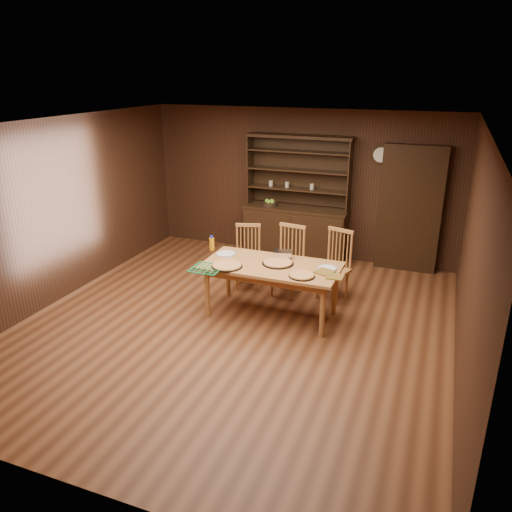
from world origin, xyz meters
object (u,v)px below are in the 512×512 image
at_px(china_hutch, 296,226).
at_px(chair_left, 248,254).
at_px(chair_center, 289,258).
at_px(juice_bottle, 212,244).
at_px(chair_right, 336,262).
at_px(dining_table, 272,270).

height_order(china_hutch, chair_left, china_hutch).
bearing_deg(chair_center, chair_left, -176.50).
bearing_deg(juice_bottle, chair_right, 22.35).
height_order(chair_left, juice_bottle, chair_left).
bearing_deg(china_hutch, dining_table, -81.36).
bearing_deg(chair_center, dining_table, -82.66).
relative_size(dining_table, chair_left, 1.85).
relative_size(chair_left, chair_center, 0.93).
relative_size(chair_center, chair_right, 1.02).
xyz_separation_m(dining_table, juice_bottle, (-0.99, 0.22, 0.19)).
bearing_deg(chair_left, juice_bottle, -134.15).
xyz_separation_m(chair_center, juice_bottle, (-1.00, -0.56, 0.29)).
bearing_deg(chair_right, chair_left, -160.02).
xyz_separation_m(china_hutch, chair_right, (1.03, -1.38, -0.04)).
distance_m(china_hutch, juice_bottle, 2.19).
xyz_separation_m(chair_center, chair_right, (0.68, 0.13, -0.01)).
height_order(chair_center, chair_right, chair_center).
bearing_deg(chair_right, juice_bottle, -140.87).
relative_size(china_hutch, chair_center, 2.04).
xyz_separation_m(dining_table, chair_center, (0.00, 0.79, -0.10)).
xyz_separation_m(dining_table, chair_right, (0.68, 0.91, -0.11)).
height_order(chair_left, chair_center, chair_center).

